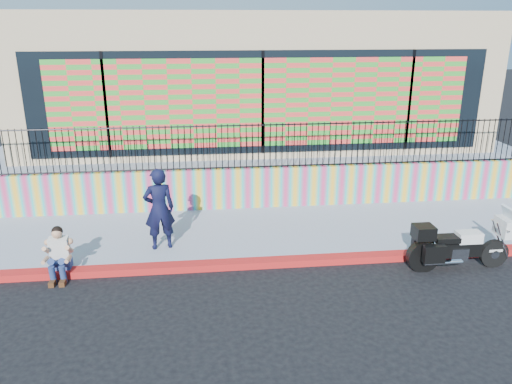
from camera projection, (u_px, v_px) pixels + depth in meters
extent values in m
plane|color=black|center=(286.00, 265.00, 10.71)|extent=(90.00, 90.00, 0.00)
cube|color=red|center=(286.00, 262.00, 10.69)|extent=(16.00, 0.30, 0.15)
cube|color=gray|center=(275.00, 231.00, 12.24)|extent=(16.00, 3.00, 0.15)
cube|color=#D73871|center=(266.00, 187.00, 13.55)|extent=(16.00, 0.20, 1.10)
cube|color=gray|center=(248.00, 146.00, 18.37)|extent=(16.00, 10.00, 1.25)
cube|color=tan|center=(248.00, 74.00, 17.34)|extent=(14.00, 8.00, 4.00)
cube|color=black|center=(263.00, 103.00, 13.69)|extent=(12.60, 0.04, 2.80)
cube|color=#F93D37|center=(263.00, 103.00, 13.66)|extent=(11.48, 0.02, 2.40)
cylinder|color=black|center=(493.00, 253.00, 10.55)|extent=(0.61, 0.13, 0.61)
cylinder|color=black|center=(423.00, 257.00, 10.38)|extent=(0.61, 0.13, 0.61)
cube|color=black|center=(459.00, 248.00, 10.41)|extent=(0.87, 0.26, 0.31)
cube|color=silver|center=(457.00, 253.00, 10.44)|extent=(0.37, 0.31, 0.28)
cube|color=silver|center=(469.00, 237.00, 10.35)|extent=(0.51, 0.29, 0.22)
cube|color=black|center=(446.00, 239.00, 10.30)|extent=(0.51, 0.31, 0.11)
cube|color=silver|center=(505.00, 227.00, 10.37)|extent=(0.28, 0.48, 0.39)
cube|color=silver|center=(509.00, 214.00, 10.28)|extent=(0.17, 0.42, 0.31)
cube|color=black|center=(424.00, 232.00, 10.19)|extent=(0.40, 0.39, 0.28)
cube|color=black|center=(434.00, 254.00, 10.07)|extent=(0.44, 0.17, 0.37)
cube|color=black|center=(422.00, 243.00, 10.59)|extent=(0.44, 0.17, 0.37)
cube|color=silver|center=(494.00, 249.00, 10.52)|extent=(0.29, 0.15, 0.06)
imported|color=black|center=(159.00, 209.00, 10.90)|extent=(0.75, 0.57, 1.84)
cube|color=navy|center=(62.00, 264.00, 10.24)|extent=(0.36, 0.28, 0.18)
cube|color=silver|center=(60.00, 249.00, 10.09)|extent=(0.38, 0.27, 0.54)
sphere|color=tan|center=(57.00, 233.00, 9.94)|extent=(0.21, 0.21, 0.21)
cube|color=#472814|center=(53.00, 283.00, 9.87)|extent=(0.11, 0.26, 0.10)
cube|color=#472814|center=(63.00, 282.00, 9.90)|extent=(0.11, 0.26, 0.10)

